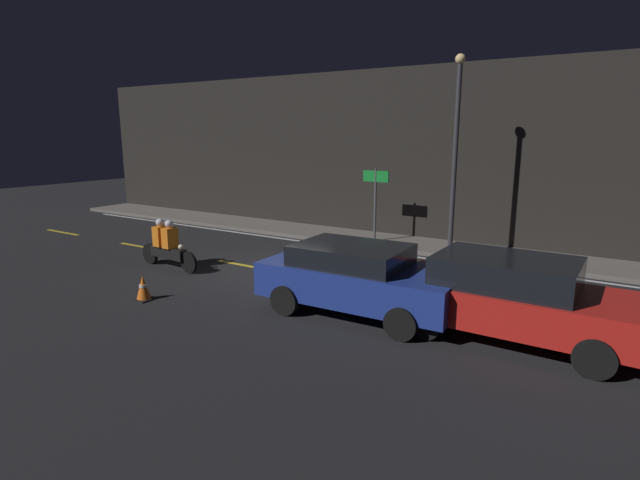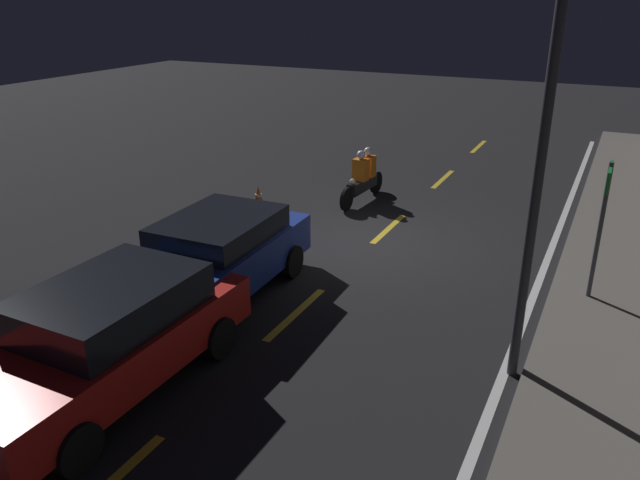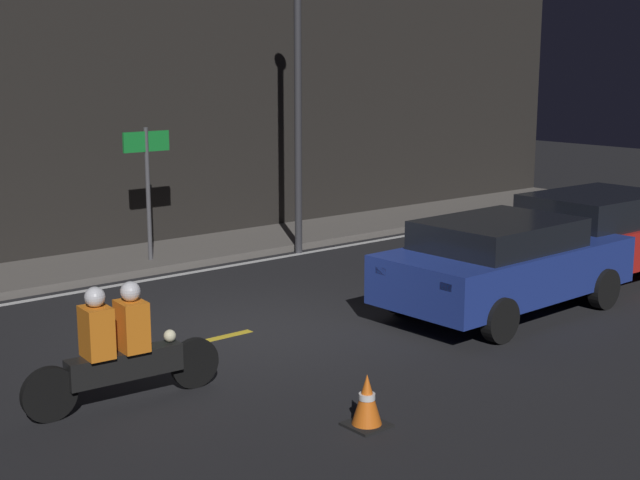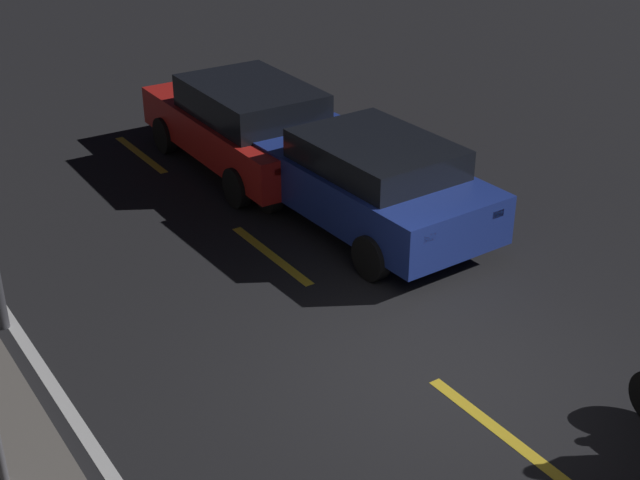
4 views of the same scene
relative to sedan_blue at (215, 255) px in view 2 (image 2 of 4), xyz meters
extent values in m
plane|color=black|center=(-3.46, 1.62, -0.77)|extent=(56.00, 56.00, 0.00)
cube|color=#605B56|center=(-3.46, 6.42, -0.70)|extent=(28.00, 2.07, 0.13)
cube|color=gold|center=(-13.46, 1.62, -0.77)|extent=(2.00, 0.14, 0.01)
cube|color=gold|center=(-8.96, 1.62, -0.77)|extent=(2.00, 0.14, 0.01)
cube|color=gold|center=(-4.46, 1.62, -0.77)|extent=(2.00, 0.14, 0.01)
cube|color=gold|center=(0.04, 1.62, -0.77)|extent=(2.00, 0.14, 0.01)
cube|color=silver|center=(-3.46, 5.14, -0.77)|extent=(25.20, 0.14, 0.01)
cube|color=navy|center=(0.04, 0.00, -0.11)|extent=(4.13, 1.94, 0.70)
cube|color=black|center=(-0.16, 0.00, 0.45)|extent=(2.29, 1.70, 0.41)
cube|color=red|center=(-1.98, 0.53, 0.07)|extent=(0.07, 0.20, 0.10)
cube|color=red|center=(-1.94, -0.65, 0.07)|extent=(0.07, 0.20, 0.10)
cylinder|color=black|center=(1.28, 0.93, -0.46)|extent=(0.63, 0.20, 0.62)
cylinder|color=black|center=(1.33, -0.85, -0.46)|extent=(0.63, 0.20, 0.62)
cylinder|color=black|center=(-1.24, 0.85, -0.46)|extent=(0.63, 0.20, 0.62)
cylinder|color=black|center=(-1.19, -0.93, -0.46)|extent=(0.63, 0.20, 0.62)
cube|color=red|center=(3.04, 0.31, -0.12)|extent=(4.39, 1.90, 0.66)
cube|color=black|center=(2.83, 0.32, 0.47)|extent=(2.42, 1.69, 0.52)
cube|color=red|center=(0.90, 0.94, 0.04)|extent=(0.06, 0.20, 0.10)
cube|color=red|center=(0.88, -0.25, 0.04)|extent=(0.06, 0.20, 0.10)
cylinder|color=black|center=(4.41, 1.20, -0.45)|extent=(0.64, 0.19, 0.63)
cylinder|color=black|center=(1.70, 1.23, -0.45)|extent=(0.64, 0.19, 0.63)
cylinder|color=black|center=(1.68, -0.57, -0.45)|extent=(0.64, 0.19, 0.63)
cylinder|color=black|center=(-5.21, 0.23, -0.47)|extent=(0.59, 0.12, 0.59)
cylinder|color=black|center=(-6.89, 0.34, -0.47)|extent=(0.59, 0.14, 0.59)
cube|color=black|center=(-6.05, 0.28, -0.32)|extent=(1.30, 0.33, 0.30)
sphere|color=#F2EABF|center=(-5.51, 0.25, -0.09)|extent=(0.14, 0.14, 0.14)
cube|color=orange|center=(-5.95, 0.28, 0.10)|extent=(0.30, 0.38, 0.55)
sphere|color=silver|center=(-5.95, 0.28, 0.49)|extent=(0.22, 0.22, 0.22)
cube|color=orange|center=(-6.35, 0.30, 0.10)|extent=(0.30, 0.38, 0.55)
sphere|color=silver|center=(-6.35, 0.30, 0.49)|extent=(0.22, 0.22, 0.22)
cube|color=black|center=(-4.44, -1.85, -0.75)|extent=(0.41, 0.41, 0.03)
cone|color=orange|center=(-4.44, -1.85, -0.47)|extent=(0.31, 0.31, 0.53)
cylinder|color=white|center=(-4.44, -1.85, -0.44)|extent=(0.17, 0.17, 0.06)
cylinder|color=#4C4C51|center=(-2.58, 6.02, 0.57)|extent=(0.08, 0.08, 2.40)
cube|color=#198C33|center=(-2.58, 6.02, 1.52)|extent=(0.90, 0.05, 0.36)
cylinder|color=#333338|center=(0.24, 5.24, 1.98)|extent=(0.14, 0.14, 5.50)
camera|label=1|loc=(4.62, -8.75, 2.89)|focal=28.00mm
camera|label=2|loc=(8.24, 6.12, 4.34)|focal=35.00mm
camera|label=3|loc=(-10.27, -8.19, 2.92)|focal=50.00mm
camera|label=4|loc=(-9.41, 7.06, 5.07)|focal=50.00mm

